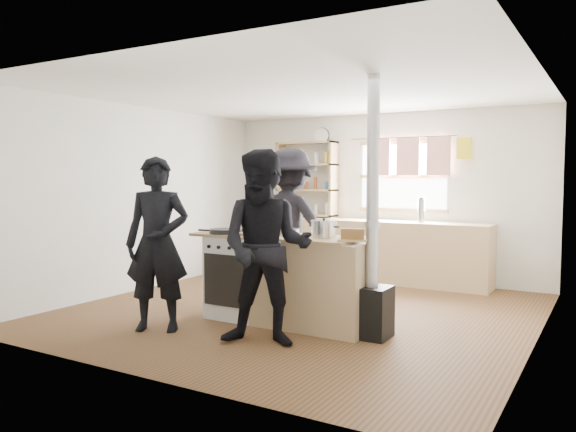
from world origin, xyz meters
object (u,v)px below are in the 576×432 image
(person_near_left, at_px, (157,244))
(person_near_right, at_px, (266,248))
(bread_board, at_px, (353,236))
(thermos, at_px, (421,211))
(stockpot_stove, at_px, (257,226))
(roast_tray, at_px, (281,232))
(person_far, at_px, (290,225))
(flue_heater, at_px, (372,270))
(cooking_island, at_px, (287,280))
(stockpot_counter, at_px, (324,229))
(skillet_greens, at_px, (224,231))

(person_near_left, xyz_separation_m, person_near_right, (1.21, 0.13, 0.02))
(bread_board, xyz_separation_m, person_near_right, (-0.57, -0.65, -0.08))
(thermos, height_order, person_near_right, person_near_right)
(stockpot_stove, relative_size, person_near_right, 0.11)
(roast_tray, distance_m, person_far, 1.06)
(stockpot_stove, xyz_separation_m, person_far, (-0.07, 0.85, -0.06))
(person_near_left, height_order, person_far, person_far)
(stockpot_stove, distance_m, flue_heater, 1.47)
(stockpot_stove, bearing_deg, cooking_island, -13.93)
(thermos, distance_m, stockpot_stove, 2.85)
(flue_heater, bearing_deg, thermos, 97.90)
(stockpot_counter, xyz_separation_m, person_near_right, (-0.19, -0.78, -0.12))
(flue_heater, bearing_deg, cooking_island, 177.92)
(cooking_island, height_order, person_far, person_far)
(cooking_island, height_order, roast_tray, roast_tray)
(thermos, distance_m, bread_board, 2.88)
(stockpot_counter, bearing_deg, person_near_right, -103.85)
(stockpot_counter, xyz_separation_m, bread_board, (0.37, -0.13, -0.04))
(flue_heater, bearing_deg, person_far, 146.13)
(bread_board, height_order, flue_heater, flue_heater)
(thermos, distance_m, person_near_right, 3.55)
(skillet_greens, bearing_deg, stockpot_counter, 9.62)
(cooking_island, distance_m, stockpot_stove, 0.72)
(skillet_greens, relative_size, person_near_right, 0.19)
(person_near_left, bearing_deg, roast_tray, 17.56)
(roast_tray, distance_m, flue_heater, 1.09)
(bread_board, height_order, person_near_left, person_near_left)
(person_far, bearing_deg, roast_tray, 112.12)
(stockpot_stove, relative_size, person_far, 0.11)
(skillet_greens, distance_m, flue_heater, 1.69)
(flue_heater, height_order, person_near_left, flue_heater)
(thermos, bearing_deg, stockpot_stove, -111.26)
(thermos, distance_m, cooking_island, 2.89)
(bread_board, distance_m, flue_heater, 0.38)
(thermos, bearing_deg, bread_board, -85.70)
(skillet_greens, distance_m, person_near_right, 1.10)
(stockpot_counter, distance_m, person_near_left, 1.68)
(roast_tray, distance_m, stockpot_stove, 0.40)
(thermos, xyz_separation_m, stockpot_stove, (-1.03, -2.66, -0.06))
(thermos, relative_size, bread_board, 1.00)
(stockpot_counter, bearing_deg, flue_heater, -6.44)
(cooking_island, bearing_deg, stockpot_stove, 166.07)
(bread_board, distance_m, person_near_right, 0.87)
(cooking_island, relative_size, roast_tray, 4.64)
(stockpot_stove, relative_size, bread_board, 0.60)
(thermos, distance_m, person_near_left, 3.98)
(stockpot_stove, height_order, person_far, person_far)
(thermos, bearing_deg, skillet_greens, -113.44)
(cooking_island, height_order, skillet_greens, skillet_greens)
(thermos, distance_m, skillet_greens, 3.20)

